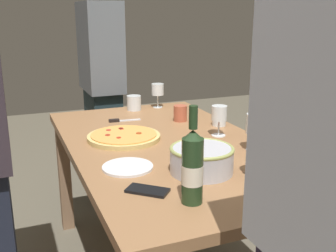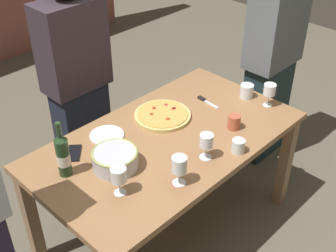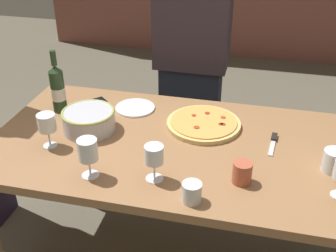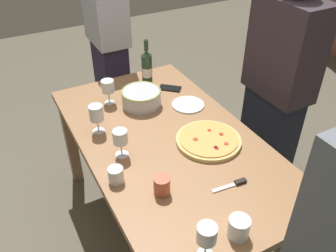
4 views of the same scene
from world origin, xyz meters
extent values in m
plane|color=#5E5848|center=(0.00, 0.00, 0.00)|extent=(8.00, 8.00, 0.00)
cube|color=#956843|center=(0.00, 0.00, 0.73)|extent=(1.60, 0.90, 0.04)
cube|color=#916D50|center=(-0.74, -0.40, 0.35)|extent=(0.07, 0.07, 0.71)
cube|color=#916D50|center=(-0.74, 0.40, 0.35)|extent=(0.07, 0.07, 0.71)
cylinder|color=#D5B96C|center=(0.13, 0.18, 0.76)|extent=(0.35, 0.35, 0.02)
cylinder|color=#ED9F4C|center=(0.13, 0.18, 0.77)|extent=(0.32, 0.32, 0.01)
cylinder|color=#9D2C20|center=(0.23, 0.16, 0.78)|extent=(0.02, 0.02, 0.00)
cylinder|color=#9C2D1C|center=(0.14, 0.25, 0.78)|extent=(0.02, 0.02, 0.00)
cylinder|color=#A33424|center=(0.21, 0.16, 0.78)|extent=(0.02, 0.02, 0.00)
cylinder|color=#B22C19|center=(0.08, 0.22, 0.78)|extent=(0.02, 0.02, 0.00)
cylinder|color=#A43E18|center=(0.11, 0.11, 0.78)|extent=(0.03, 0.03, 0.00)
cylinder|color=#B3382B|center=(0.22, 0.23, 0.78)|extent=(0.02, 0.02, 0.00)
cylinder|color=silver|center=(-0.38, 0.02, 0.80)|extent=(0.24, 0.24, 0.10)
torus|color=#9FA95B|center=(-0.38, 0.02, 0.84)|extent=(0.25, 0.25, 0.01)
cylinder|color=#223B1F|center=(-0.60, 0.16, 0.86)|extent=(0.07, 0.07, 0.22)
cone|color=#223B1F|center=(-0.60, 0.16, 0.98)|extent=(0.07, 0.07, 0.03)
cylinder|color=#223B1F|center=(-0.60, 0.16, 1.03)|extent=(0.03, 0.03, 0.07)
cylinder|color=white|center=(-0.60, 0.16, 0.85)|extent=(0.07, 0.07, 0.06)
cylinder|color=white|center=(0.01, -0.28, 0.75)|extent=(0.07, 0.07, 0.00)
cylinder|color=white|center=(0.01, -0.28, 0.79)|extent=(0.01, 0.01, 0.08)
cylinder|color=white|center=(0.01, -0.28, 0.87)|extent=(0.08, 0.08, 0.07)
cylinder|color=maroon|center=(0.01, -0.28, 0.84)|extent=(0.06, 0.06, 0.02)
cylinder|color=white|center=(-0.24, -0.31, 0.75)|extent=(0.07, 0.07, 0.00)
cylinder|color=white|center=(-0.24, -0.31, 0.79)|extent=(0.01, 0.01, 0.08)
cylinder|color=white|center=(-0.24, -0.31, 0.87)|extent=(0.08, 0.08, 0.09)
cylinder|color=maroon|center=(-0.24, -0.31, 0.85)|extent=(0.07, 0.07, 0.04)
cylinder|color=white|center=(-0.50, -0.15, 0.75)|extent=(0.06, 0.06, 0.00)
cylinder|color=white|center=(-0.50, -0.15, 0.79)|extent=(0.01, 0.01, 0.08)
cylinder|color=white|center=(-0.50, -0.15, 0.87)|extent=(0.08, 0.08, 0.08)
cylinder|color=maroon|center=(-0.50, -0.15, 0.84)|extent=(0.07, 0.07, 0.02)
cylinder|color=white|center=(0.70, -0.22, 0.79)|extent=(0.01, 0.01, 0.08)
cylinder|color=white|center=(0.70, -0.22, 0.87)|extent=(0.08, 0.08, 0.07)
cylinder|color=maroon|center=(0.70, -0.22, 0.84)|extent=(0.07, 0.07, 0.02)
cylinder|color=white|center=(0.18, -0.37, 0.79)|extent=(0.07, 0.07, 0.08)
cylinder|color=white|center=(0.69, -0.05, 0.80)|extent=(0.09, 0.09, 0.09)
cylinder|color=#B6583D|center=(0.34, -0.22, 0.79)|extent=(0.08, 0.08, 0.09)
cylinder|color=white|center=(-0.24, 0.27, 0.76)|extent=(0.20, 0.20, 0.01)
cube|color=black|center=(-0.47, 0.27, 0.76)|extent=(0.15, 0.15, 0.01)
cube|color=silver|center=(0.46, 0.05, 0.75)|extent=(0.03, 0.13, 0.01)
cube|color=black|center=(0.46, 0.14, 0.76)|extent=(0.03, 0.06, 0.02)
cube|color=#28203C|center=(-1.18, 0.10, 0.43)|extent=(0.33, 0.20, 0.86)
cube|color=#1C202F|center=(-0.05, 0.81, 0.40)|extent=(0.37, 0.20, 0.79)
cube|color=#332932|center=(-0.05, 0.81, 1.09)|extent=(0.43, 0.24, 0.59)
camera|label=1|loc=(-1.68, 0.68, 1.34)|focal=43.36mm
camera|label=2|loc=(-1.48, -1.44, 2.26)|focal=46.97mm
camera|label=3|loc=(0.37, -1.55, 1.77)|focal=45.05mm
camera|label=4|loc=(1.36, -0.73, 1.94)|focal=38.05mm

